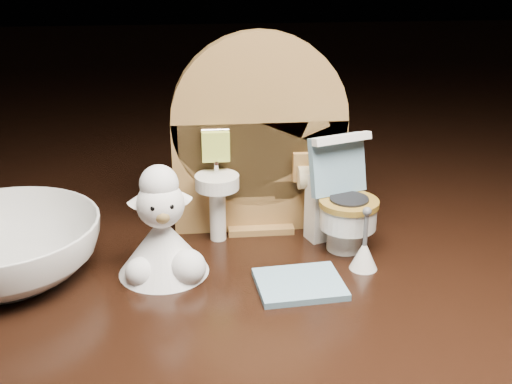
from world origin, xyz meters
TOP-DOWN VIEW (x-y plane):
  - backdrop_panel at (-0.00, 0.06)m, footprint 0.13×0.05m
  - toy_toilet at (0.05, 0.03)m, footprint 0.05×0.06m
  - bath_mat at (0.02, -0.03)m, footprint 0.06×0.05m
  - toilet_brush at (0.06, -0.01)m, footprint 0.02×0.02m
  - plush_lamb at (-0.07, -0.00)m, footprint 0.06×0.06m
  - ceramic_bowl at (-0.18, 0.00)m, footprint 0.14×0.14m

SIDE VIEW (x-z plane):
  - bath_mat at x=0.02m, z-range 0.00..0.00m
  - toilet_brush at x=0.06m, z-range -0.01..0.03m
  - ceramic_bowl at x=-0.18m, z-range 0.00..0.04m
  - plush_lamb at x=-0.07m, z-range -0.01..0.07m
  - toy_toilet at x=0.05m, z-range -0.01..0.07m
  - backdrop_panel at x=0.00m, z-range -0.01..0.14m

